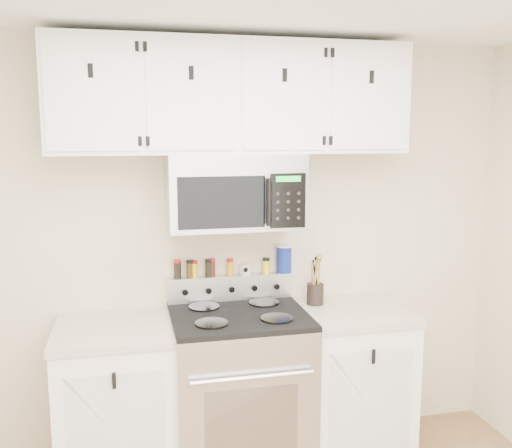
{
  "coord_description": "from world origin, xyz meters",
  "views": [
    {
      "loc": [
        -0.6,
        -1.61,
        1.96
      ],
      "look_at": [
        0.1,
        1.45,
        1.45
      ],
      "focal_mm": 40.0,
      "sensor_mm": 36.0,
      "label": 1
    }
  ],
  "objects_px": {
    "utensil_crock": "(315,292)",
    "salt_canister": "(284,259)",
    "range": "(240,390)",
    "microwave": "(234,191)"
  },
  "relations": [
    {
      "from": "salt_canister",
      "to": "microwave",
      "type": "bearing_deg",
      "value": -155.39
    },
    {
      "from": "microwave",
      "to": "salt_canister",
      "type": "distance_m",
      "value": 0.58
    },
    {
      "from": "range",
      "to": "utensil_crock",
      "type": "distance_m",
      "value": 0.73
    },
    {
      "from": "range",
      "to": "microwave",
      "type": "distance_m",
      "value": 1.15
    },
    {
      "from": "utensil_crock",
      "to": "salt_canister",
      "type": "xyz_separation_m",
      "value": [
        -0.16,
        0.12,
        0.19
      ]
    },
    {
      "from": "utensil_crock",
      "to": "salt_canister",
      "type": "relative_size",
      "value": 1.74
    },
    {
      "from": "range",
      "to": "salt_canister",
      "type": "bearing_deg",
      "value": 39.7
    },
    {
      "from": "range",
      "to": "salt_canister",
      "type": "distance_m",
      "value": 0.83
    },
    {
      "from": "range",
      "to": "utensil_crock",
      "type": "height_order",
      "value": "utensil_crock"
    },
    {
      "from": "utensil_crock",
      "to": "salt_canister",
      "type": "distance_m",
      "value": 0.28
    }
  ]
}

